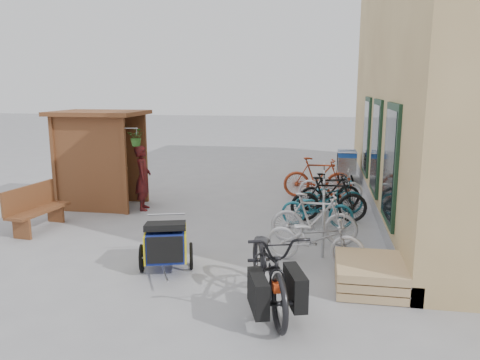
% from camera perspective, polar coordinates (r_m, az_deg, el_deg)
% --- Properties ---
extents(ground, '(80.00, 80.00, 0.00)m').
position_cam_1_polar(ground, '(9.06, -4.82, -7.95)').
color(ground, gray).
extents(kiosk, '(2.49, 1.65, 2.40)m').
position_cam_1_polar(kiosk, '(12.15, -17.03, 4.05)').
color(kiosk, brown).
rests_on(kiosk, ground).
extents(bike_rack, '(0.05, 5.35, 0.86)m').
position_cam_1_polar(bike_rack, '(10.94, 10.16, -1.90)').
color(bike_rack, '#A5A8AD').
rests_on(bike_rack, ground).
extents(pallet_stack, '(1.00, 1.20, 0.40)m').
position_cam_1_polar(pallet_stack, '(7.44, 15.52, -11.00)').
color(pallet_stack, tan).
rests_on(pallet_stack, ground).
extents(bench, '(0.63, 1.55, 0.96)m').
position_cam_1_polar(bench, '(10.75, -23.68, -3.08)').
color(bench, brown).
rests_on(bench, ground).
extents(shopping_carts, '(0.58, 1.60, 1.04)m').
position_cam_1_polar(shopping_carts, '(15.35, 12.81, 2.12)').
color(shopping_carts, silver).
rests_on(shopping_carts, ground).
extents(child_trailer, '(0.97, 1.50, 0.87)m').
position_cam_1_polar(child_trailer, '(7.85, -9.01, -7.43)').
color(child_trailer, navy).
rests_on(child_trailer, ground).
extents(cargo_bike, '(1.42, 2.35, 1.17)m').
position_cam_1_polar(cargo_bike, '(6.49, 3.63, -10.49)').
color(cargo_bike, black).
rests_on(cargo_bike, ground).
extents(person_kiosk, '(0.51, 0.66, 1.59)m').
position_cam_1_polar(person_kiosk, '(11.66, -11.73, 0.25)').
color(person_kiosk, maroon).
rests_on(person_kiosk, ground).
extents(bike_0, '(1.83, 1.04, 0.91)m').
position_cam_1_polar(bike_0, '(8.10, 9.09, -7.03)').
color(bike_0, '#BAB9BF').
rests_on(bike_0, ground).
extents(bike_1, '(1.68, 0.55, 1.00)m').
position_cam_1_polar(bike_1, '(9.09, 9.02, -4.70)').
color(bike_1, '#BAB9BF').
rests_on(bike_1, ground).
extents(bike_2, '(1.59, 0.68, 0.81)m').
position_cam_1_polar(bike_2, '(10.26, 9.38, -3.39)').
color(bike_2, '#1B5C6E').
rests_on(bike_2, ground).
extents(bike_3, '(1.74, 0.61, 1.03)m').
position_cam_1_polar(bike_3, '(10.63, 10.77, -2.33)').
color(bike_3, black).
rests_on(bike_3, ground).
extents(bike_4, '(1.70, 0.91, 0.85)m').
position_cam_1_polar(bike_4, '(11.30, 10.87, -1.98)').
color(bike_4, '#1B5C6E').
rests_on(bike_4, ground).
extents(bike_5, '(1.61, 0.87, 0.93)m').
position_cam_1_polar(bike_5, '(11.63, 10.88, -1.40)').
color(bike_5, black).
rests_on(bike_5, ground).
extents(bike_6, '(1.69, 0.71, 0.87)m').
position_cam_1_polar(bike_6, '(12.52, 10.98, -0.65)').
color(bike_6, '#BAB9BF').
rests_on(bike_6, ground).
extents(bike_7, '(1.87, 0.61, 1.11)m').
position_cam_1_polar(bike_7, '(12.87, 9.45, 0.28)').
color(bike_7, '#95351B').
rests_on(bike_7, ground).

